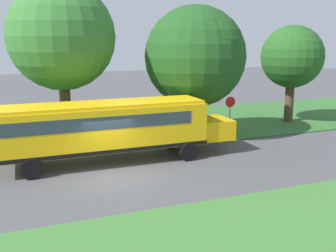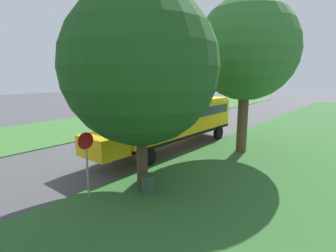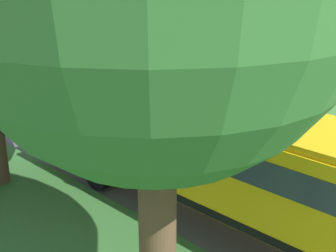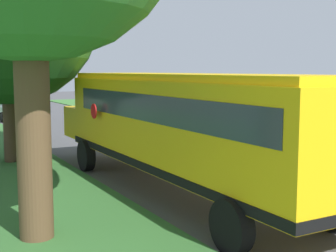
% 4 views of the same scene
% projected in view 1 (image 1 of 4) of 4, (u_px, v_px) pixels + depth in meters
% --- Properties ---
extents(ground_plane, '(120.00, 120.00, 0.00)m').
position_uv_depth(ground_plane, '(116.00, 178.00, 18.28)').
color(ground_plane, '#4C4C4F').
extents(grass_verge, '(12.00, 80.00, 0.08)m').
position_uv_depth(grass_verge, '(82.00, 131.00, 27.38)').
color(grass_verge, '#33662D').
rests_on(grass_verge, ground).
extents(school_bus, '(2.84, 12.42, 3.16)m').
position_uv_depth(school_bus, '(110.00, 126.00, 20.22)').
color(school_bus, yellow).
rests_on(school_bus, ground).
extents(oak_tree_beside_bus, '(6.14, 6.14, 9.52)m').
position_uv_depth(oak_tree_beside_bus, '(63.00, 36.00, 22.36)').
color(oak_tree_beside_bus, brown).
rests_on(oak_tree_beside_bus, ground).
extents(oak_tree_roadside_mid, '(6.35, 6.35, 8.41)m').
position_uv_depth(oak_tree_roadside_mid, '(198.00, 55.00, 24.43)').
color(oak_tree_roadside_mid, '#4C3826').
rests_on(oak_tree_roadside_mid, ground).
extents(oak_tree_far_end, '(4.65, 4.65, 7.34)m').
position_uv_depth(oak_tree_far_end, '(292.00, 56.00, 29.37)').
color(oak_tree_far_end, '#4C3826').
rests_on(oak_tree_far_end, ground).
extents(stop_sign, '(0.08, 0.68, 2.74)m').
position_uv_depth(stop_sign, '(230.00, 112.00, 25.11)').
color(stop_sign, gray).
rests_on(stop_sign, ground).
extents(trash_bin, '(0.56, 0.56, 0.90)m').
position_uv_depth(trash_bin, '(194.00, 128.00, 26.30)').
color(trash_bin, '#2D4C33').
rests_on(trash_bin, ground).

